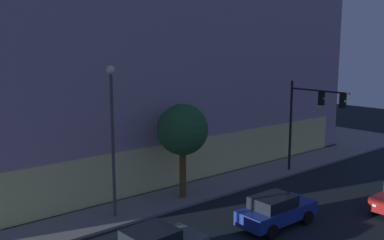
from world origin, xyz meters
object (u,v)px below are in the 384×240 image
(car_blue, at_px, (276,210))
(street_lamp_sidewalk, at_px, (112,124))
(modern_building, at_px, (91,36))
(sidewalk_tree, at_px, (183,130))
(traffic_light_far_corner, at_px, (311,111))

(car_blue, bearing_deg, street_lamp_sidewalk, 133.62)
(modern_building, height_order, sidewalk_tree, modern_building)
(modern_building, xyz_separation_m, car_blue, (-0.93, -21.61, -9.22))
(sidewalk_tree, bearing_deg, car_blue, -79.36)
(street_lamp_sidewalk, bearing_deg, sidewalk_tree, 0.58)
(modern_building, height_order, car_blue, modern_building)
(sidewalk_tree, xyz_separation_m, car_blue, (1.15, -6.14, -3.38))
(street_lamp_sidewalk, distance_m, sidewalk_tree, 4.74)
(modern_building, xyz_separation_m, sidewalk_tree, (-2.08, -15.47, -5.83))
(modern_building, distance_m, car_blue, 23.51)
(street_lamp_sidewalk, bearing_deg, car_blue, -46.38)
(modern_building, height_order, street_lamp_sidewalk, modern_building)
(traffic_light_far_corner, bearing_deg, car_blue, -154.64)
(traffic_light_far_corner, xyz_separation_m, car_blue, (-8.46, -4.01, -3.90))
(traffic_light_far_corner, distance_m, car_blue, 10.15)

